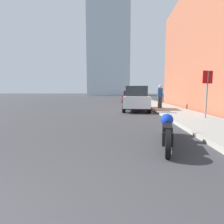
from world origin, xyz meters
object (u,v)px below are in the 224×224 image
stop_sign (207,86)px  parked_car_green (128,95)px  motorcycle (167,130)px  parked_car_red (130,97)px  pedestrian (160,96)px  parked_car_white (136,99)px

stop_sign → parked_car_green: bearing=95.9°
parked_car_green → stop_sign: size_ratio=1.79×
motorcycle → stop_sign: stop_sign is taller
parked_car_red → pedestrian: pedestrian is taller
motorcycle → parked_car_white: (-0.20, 8.37, 0.51)m
parked_car_white → stop_sign: bearing=-51.2°
parked_car_white → parked_car_red: parked_car_white is taller
motorcycle → stop_sign: bearing=67.3°
motorcycle → stop_sign: 5.12m
parked_car_white → pedestrian: pedestrian is taller
stop_sign → pedestrian: stop_sign is taller
motorcycle → parked_car_green: bearing=102.6°
stop_sign → pedestrian: (-1.10, 5.38, -0.59)m
parked_car_red → parked_car_green: size_ratio=1.12×
parked_car_green → parked_car_red: bearing=-94.0°
pedestrian → motorcycle: bearing=-100.5°
parked_car_red → pedestrian: bearing=-75.4°
parked_car_red → parked_car_green: bearing=92.6°
parked_car_green → stop_sign: bearing=-87.3°
stop_sign → pedestrian: 5.52m
parked_car_red → pedestrian: size_ratio=2.50×
parked_car_white → parked_car_green: 24.19m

